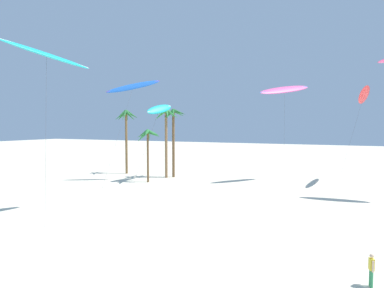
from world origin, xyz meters
The scene contains 10 objects.
palm_tree_0 centered at (-22.40, 50.03, 8.57)m, with size 4.24×4.24×10.71m.
palm_tree_1 centered at (-14.23, 49.04, 8.73)m, with size 4.37×4.55×10.72m.
palm_tree_2 centered at (-14.67, 44.60, 6.33)m, with size 4.16×4.14×7.53m.
palm_tree_3 centered at (-13.44, 50.05, 8.44)m, with size 3.95×3.79×10.68m.
flying_kite_1 centered at (12.88, 55.79, 12.17)m, with size 3.84×8.51×13.48m.
flying_kite_2 centered at (-13.28, 26.48, 14.09)m, with size 3.89×7.76×15.17m.
flying_kite_4 centered at (-13.78, 46.29, 10.41)m, with size 3.25×6.16×11.59m.
flying_kite_5 centered at (-17.32, 44.88, 13.67)m, with size 7.27×10.50×15.04m.
flying_kite_6 centered at (2.80, 52.88, 13.11)m, with size 6.63×7.18×14.29m.
person_near_left centered at (11.16, 24.29, 0.93)m, with size 0.26×0.50×1.70m.
Camera 1 is at (9.34, 6.89, 7.97)m, focal length 29.32 mm.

